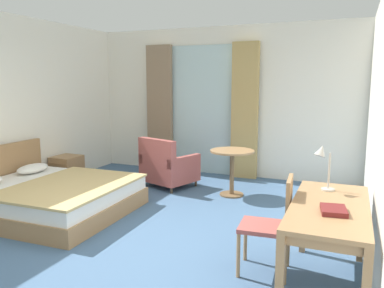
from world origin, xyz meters
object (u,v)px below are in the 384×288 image
desk_chair (274,221)px  nightstand (67,170)px  armchair_by_window (168,167)px  writing_desk (329,215)px  bed (48,196)px  desk_lamp (323,159)px  round_cafe_table (232,162)px  closed_book (334,210)px

desk_chair → nightstand: bearing=155.2°
desk_chair → armchair_by_window: 3.28m
writing_desk → bed: bearing=170.2°
bed → nightstand: (-0.81, 1.34, 0.02)m
writing_desk → armchair_by_window: (-2.76, 2.47, -0.34)m
desk_lamp → armchair_by_window: size_ratio=0.47×
bed → desk_chair: 3.27m
bed → nightstand: bed is taller
bed → desk_lamp: 3.70m
writing_desk → desk_lamp: 0.57m
bed → writing_desk: bearing=-9.8°
nightstand → writing_desk: bearing=-23.7°
writing_desk → desk_lamp: bearing=104.5°
desk_lamp → nightstand: bearing=160.2°
nightstand → bed: bearing=-58.7°
round_cafe_table → nightstand: bearing=-171.6°
armchair_by_window → round_cafe_table: armchair_by_window is taller
bed → desk_lamp: desk_lamp is taller
desk_chair → round_cafe_table: (-1.10, 2.29, 0.03)m
writing_desk → nightstand: bearing=156.3°
writing_desk → desk_chair: 0.52m
desk_lamp → closed_book: (0.14, -0.60, -0.29)m
bed → nightstand: 1.56m
desk_lamp → round_cafe_table: size_ratio=0.63×
writing_desk → closed_book: (0.04, -0.20, 0.11)m
desk_lamp → closed_book: size_ratio=1.85×
desk_chair → closed_book: (0.52, -0.32, 0.27)m
desk_chair → writing_desk: bearing=-13.8°
writing_desk → round_cafe_table: 2.89m
nightstand → closed_book: bearing=-25.6°
nightstand → armchair_by_window: armchair_by_window is taller
bed → desk_chair: desk_chair is taller
nightstand → desk_chair: 4.44m
bed → desk_chair: size_ratio=2.28×
closed_book → round_cafe_table: 3.09m
nightstand → desk_lamp: (4.41, -1.58, 0.83)m
closed_book → round_cafe_table: size_ratio=0.34×
bed → closed_book: (3.73, -0.84, 0.56)m
bed → armchair_by_window: (0.94, 1.83, 0.11)m
armchair_by_window → round_cafe_table: bearing=-3.2°
nightstand → round_cafe_table: (2.92, 0.43, 0.30)m
armchair_by_window → round_cafe_table: (1.17, -0.07, 0.20)m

